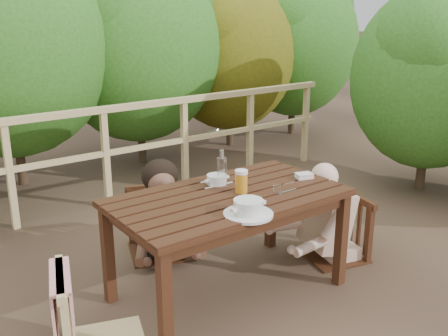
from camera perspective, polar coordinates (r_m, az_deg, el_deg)
ground at (r=3.76m, az=0.46°, el=-13.39°), size 60.00×60.00×0.00m
table at (r=3.59m, az=0.48°, el=-8.48°), size 1.55×0.87×0.72m
chair_left at (r=3.05m, az=-13.51°, el=-11.17°), size 0.62×0.62×0.98m
chair_far at (r=4.13m, az=-7.18°, el=-3.08°), size 0.62×0.62×0.98m
chair_right at (r=4.14m, az=12.17°, el=-3.63°), size 0.56×0.56×0.93m
woman at (r=4.10m, az=-7.39°, el=-1.14°), size 0.69×0.76×1.26m
diner_right at (r=4.10m, az=12.61°, el=-1.16°), size 0.75×0.67×1.30m
railing at (r=5.17m, az=-12.83°, el=1.09°), size 5.60×0.10×1.01m
hedge_row at (r=6.24m, az=-14.88°, el=16.70°), size 6.60×1.60×3.80m
soup_near at (r=3.13m, az=2.69°, el=-4.37°), size 0.30×0.30×0.10m
soup_far at (r=3.63m, az=-0.80°, el=-1.36°), size 0.24×0.24×0.08m
bread_roll at (r=3.28m, az=2.87°, el=-3.58°), size 0.12×0.09×0.07m
beer_glass at (r=3.46m, az=1.91°, el=-1.58°), size 0.09×0.09×0.17m
bottle at (r=3.55m, az=-0.24°, el=-0.16°), size 0.07×0.07×0.27m
tumbler at (r=3.48m, az=5.86°, el=-2.41°), size 0.06×0.06×0.07m
butter_tub at (r=3.80m, az=8.78°, el=-0.94°), size 0.14×0.12×0.05m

